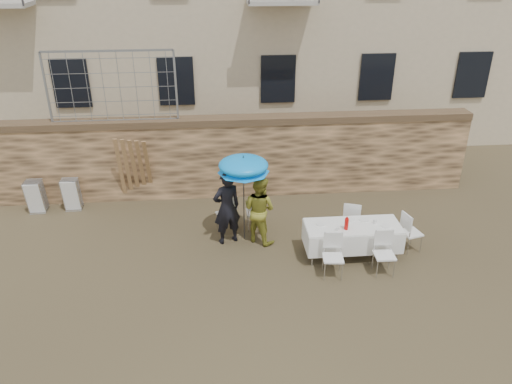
{
  "coord_description": "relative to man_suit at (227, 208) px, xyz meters",
  "views": [
    {
      "loc": [
        -0.46,
        -7.66,
        6.31
      ],
      "look_at": [
        0.4,
        2.2,
        1.4
      ],
      "focal_mm": 35.0,
      "sensor_mm": 36.0,
      "label": 1
    }
  ],
  "objects": [
    {
      "name": "table_chair_front_left",
      "position": [
        2.15,
        -1.57,
        -0.42
      ],
      "size": [
        0.53,
        0.53,
        0.96
      ],
      "primitive_type": null,
      "rotation": [
        0.0,
        0.0,
        -0.1
      ],
      "color": "white",
      "rests_on": "ground"
    },
    {
      "name": "umbrella",
      "position": [
        0.4,
        0.1,
        0.94
      ],
      "size": [
        1.17,
        1.17,
        1.96
      ],
      "color": "#3F3F44",
      "rests_on": "ground"
    },
    {
      "name": "wood_planks",
      "position": [
        -2.41,
        2.13,
        0.1
      ],
      "size": [
        0.7,
        0.2,
        2.0
      ],
      "primitive_type": null,
      "color": "#A37749",
      "rests_on": "ground"
    },
    {
      "name": "ground",
      "position": [
        0.25,
        -2.44,
        -0.9
      ],
      "size": [
        80.0,
        80.0,
        0.0
      ],
      "primitive_type": "plane",
      "color": "brown",
      "rests_on": "ground"
    },
    {
      "name": "table_chair_back",
      "position": [
        2.95,
        -0.02,
        -0.42
      ],
      "size": [
        0.61,
        0.61,
        0.96
      ],
      "primitive_type": null,
      "rotation": [
        0.0,
        0.0,
        2.81
      ],
      "color": "white",
      "rests_on": "ground"
    },
    {
      "name": "table_chair_side",
      "position": [
        4.15,
        -0.72,
        -0.42
      ],
      "size": [
        0.58,
        0.58,
        0.96
      ],
      "primitive_type": null,
      "rotation": [
        0.0,
        0.0,
        1.82
      ],
      "color": "white",
      "rests_on": "ground"
    },
    {
      "name": "man_suit",
      "position": [
        0.0,
        0.0,
        0.0
      ],
      "size": [
        0.77,
        0.64,
        1.81
      ],
      "primitive_type": "imported",
      "rotation": [
        0.0,
        0.0,
        3.51
      ],
      "color": "black",
      "rests_on": "ground"
    },
    {
      "name": "chain_link_fence",
      "position": [
        -2.75,
        2.56,
        2.2
      ],
      "size": [
        3.2,
        0.06,
        1.8
      ],
      "primitive_type": null,
      "color": "gray",
      "rests_on": "stone_wall"
    },
    {
      "name": "couple_chair_right",
      "position": [
        0.7,
        0.55,
        -0.42
      ],
      "size": [
        0.49,
        0.49,
        0.96
      ],
      "primitive_type": null,
      "rotation": [
        0.0,
        0.0,
        3.16
      ],
      "color": "white",
      "rests_on": "ground"
    },
    {
      "name": "chair_stack_right",
      "position": [
        -4.01,
        2.06,
        -0.44
      ],
      "size": [
        0.46,
        0.4,
        0.92
      ],
      "primitive_type": null,
      "color": "white",
      "rests_on": "ground"
    },
    {
      "name": "chair_stack_left",
      "position": [
        -4.91,
        2.06,
        -0.44
      ],
      "size": [
        0.46,
        0.47,
        0.92
      ],
      "primitive_type": null,
      "color": "white",
      "rests_on": "ground"
    },
    {
      "name": "banquet_table",
      "position": [
        2.75,
        -0.82,
        -0.17
      ],
      "size": [
        2.1,
        0.85,
        0.78
      ],
      "color": "white",
      "rests_on": "ground"
    },
    {
      "name": "woman_dress",
      "position": [
        0.75,
        0.0,
        -0.08
      ],
      "size": [
        1.02,
        1.0,
        1.66
      ],
      "primitive_type": "imported",
      "rotation": [
        0.0,
        0.0,
        2.45
      ],
      "color": "gold",
      "rests_on": "ground"
    },
    {
      "name": "soda_bottle",
      "position": [
        2.55,
        -0.97,
        0.0
      ],
      "size": [
        0.09,
        0.09,
        0.26
      ],
      "primitive_type": "cylinder",
      "color": "red",
      "rests_on": "banquet_table"
    },
    {
      "name": "couple_chair_left",
      "position": [
        0.0,
        0.55,
        -0.42
      ],
      "size": [
        0.64,
        0.64,
        0.96
      ],
      "primitive_type": null,
      "rotation": [
        0.0,
        0.0,
        3.6
      ],
      "color": "white",
      "rests_on": "ground"
    },
    {
      "name": "stone_wall",
      "position": [
        0.25,
        2.56,
        0.2
      ],
      "size": [
        13.0,
        0.5,
        2.2
      ],
      "primitive_type": "cube",
      "color": "olive",
      "rests_on": "ground"
    },
    {
      "name": "table_chair_front_right",
      "position": [
        3.25,
        -1.57,
        -0.42
      ],
      "size": [
        0.49,
        0.49,
        0.96
      ],
      "primitive_type": null,
      "rotation": [
        0.0,
        0.0,
        -0.02
      ],
      "color": "white",
      "rests_on": "ground"
    }
  ]
}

